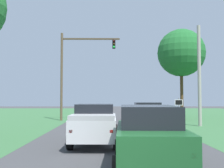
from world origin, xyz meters
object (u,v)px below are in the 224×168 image
object	(u,v)px
traffic_light	(75,64)
pickup_truck_lead	(95,123)
oak_tree_right	(181,53)
red_suv_near	(149,136)
crossing_suv_far	(146,111)
keep_moving_sign	(179,109)
utility_pole_right	(199,75)

from	to	relation	value
traffic_light	pickup_truck_lead	bearing A→B (deg)	-79.14
oak_tree_right	red_suv_near	bearing A→B (deg)	-107.26
crossing_suv_far	oak_tree_right	bearing A→B (deg)	31.46
oak_tree_right	keep_moving_sign	bearing A→B (deg)	-105.96
red_suv_near	pickup_truck_lead	size ratio (longest dim) A/B	0.89
pickup_truck_lead	utility_pole_right	xyz separation A→B (m)	(8.07, 8.72, 3.12)
red_suv_near	keep_moving_sign	world-z (taller)	keep_moving_sign
pickup_truck_lead	oak_tree_right	world-z (taller)	oak_tree_right
pickup_truck_lead	crossing_suv_far	bearing A→B (deg)	73.40
pickup_truck_lead	crossing_suv_far	xyz separation A→B (m)	(4.60, 15.44, -0.06)
red_suv_near	keep_moving_sign	distance (m)	12.77
keep_moving_sign	oak_tree_right	size ratio (longest dim) A/B	0.22
traffic_light	utility_pole_right	world-z (taller)	traffic_light
utility_pole_right	pickup_truck_lead	bearing A→B (deg)	-132.79
red_suv_near	pickup_truck_lead	world-z (taller)	red_suv_near
pickup_truck_lead	oak_tree_right	distance (m)	21.36
keep_moving_sign	oak_tree_right	bearing A→B (deg)	74.04
keep_moving_sign	utility_pole_right	bearing A→B (deg)	34.61
red_suv_near	keep_moving_sign	size ratio (longest dim) A/B	2.14
oak_tree_right	utility_pole_right	bearing A→B (deg)	-96.25
utility_pole_right	crossing_suv_far	bearing A→B (deg)	117.34
pickup_truck_lead	keep_moving_sign	xyz separation A→B (m)	(5.99, 7.28, 0.46)
oak_tree_right	traffic_light	bearing A→B (deg)	-163.39
keep_moving_sign	oak_tree_right	distance (m)	12.86
pickup_truck_lead	keep_moving_sign	bearing A→B (deg)	50.56
traffic_light	crossing_suv_far	world-z (taller)	traffic_light
crossing_suv_far	red_suv_near	bearing A→B (deg)	-97.44
keep_moving_sign	crossing_suv_far	distance (m)	8.29
red_suv_near	traffic_light	distance (m)	20.58
red_suv_near	traffic_light	bearing A→B (deg)	103.76
traffic_light	utility_pole_right	size ratio (longest dim) A/B	1.09
traffic_light	oak_tree_right	distance (m)	12.57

